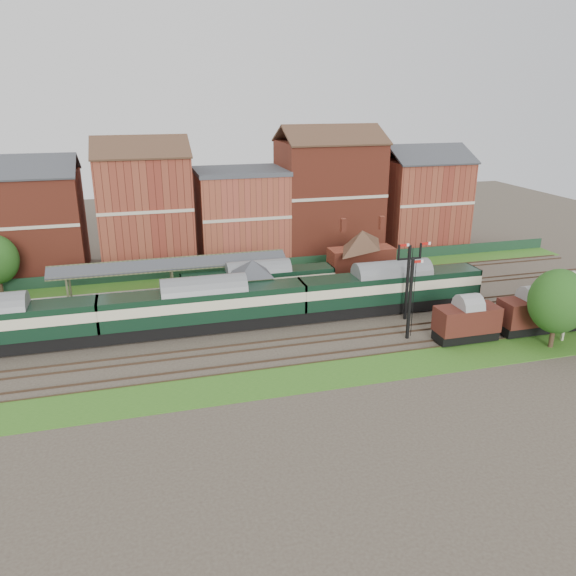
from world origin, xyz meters
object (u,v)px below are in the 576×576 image
object	(u,v)px
signal_box	(253,285)
platform_railcar	(259,283)
semaphore_bracket	(408,277)
dmu_train	(205,306)
goods_van_a	(467,321)

from	to	relation	value
signal_box	platform_railcar	size ratio (longest dim) A/B	0.35
semaphore_bracket	dmu_train	xyz separation A→B (m)	(-20.58, 2.50, -1.96)
semaphore_bracket	platform_railcar	world-z (taller)	semaphore_bracket
dmu_train	goods_van_a	bearing A→B (deg)	-20.88
dmu_train	platform_railcar	size ratio (longest dim) A/B	3.48
dmu_train	platform_railcar	distance (m)	9.47
signal_box	platform_railcar	world-z (taller)	signal_box
semaphore_bracket	goods_van_a	world-z (taller)	semaphore_bracket
platform_railcar	goods_van_a	bearing A→B (deg)	-42.83
signal_box	dmu_train	xyz separation A→B (m)	(-5.55, -3.25, -0.52)
signal_box	platform_railcar	xyz separation A→B (m)	(1.33, 3.25, -0.87)
semaphore_bracket	dmu_train	bearing A→B (deg)	173.08
semaphore_bracket	platform_railcar	bearing A→B (deg)	146.72
platform_railcar	goods_van_a	world-z (taller)	platform_railcar
signal_box	goods_van_a	distance (m)	21.84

